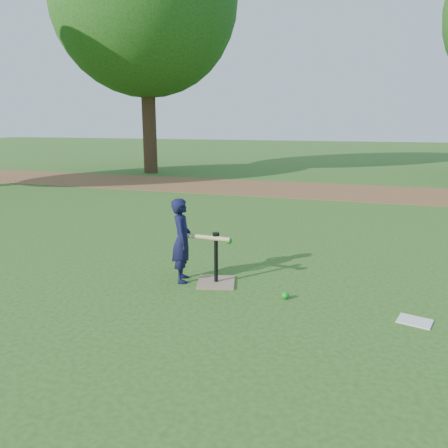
% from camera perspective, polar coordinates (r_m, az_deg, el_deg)
% --- Properties ---
extents(ground, '(80.00, 80.00, 0.00)m').
position_cam_1_polar(ground, '(5.25, -1.23, -7.47)').
color(ground, '#285116').
rests_on(ground, ground).
extents(dirt_strip, '(24.00, 3.00, 0.01)m').
position_cam_1_polar(dirt_strip, '(12.38, 10.31, 4.42)').
color(dirt_strip, brown).
rests_on(dirt_strip, ground).
extents(child, '(0.35, 0.43, 1.00)m').
position_cam_1_polar(child, '(5.14, -5.51, -2.14)').
color(child, black).
rests_on(child, ground).
extents(wiffle_ball_ground, '(0.08, 0.08, 0.08)m').
position_cam_1_polar(wiffle_ball_ground, '(4.78, 8.02, -9.22)').
color(wiffle_ball_ground, '#0D9019').
rests_on(wiffle_ball_ground, ground).
extents(clipboard, '(0.35, 0.30, 0.01)m').
position_cam_1_polar(clipboard, '(4.62, 23.65, -11.54)').
color(clipboard, silver).
rests_on(clipboard, ground).
extents(batting_tee, '(0.53, 0.53, 0.61)m').
position_cam_1_polar(batting_tee, '(5.15, -1.04, -6.58)').
color(batting_tee, '#8E725A').
rests_on(batting_tee, ground).
extents(swing_action, '(0.65, 0.12, 0.09)m').
position_cam_1_polar(swing_action, '(5.03, -2.15, -1.83)').
color(swing_action, tan).
rests_on(swing_action, ground).
extents(tree_left, '(6.40, 6.40, 9.08)m').
position_cam_1_polar(tree_left, '(16.98, -10.34, 26.68)').
color(tree_left, '#382316').
rests_on(tree_left, ground).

